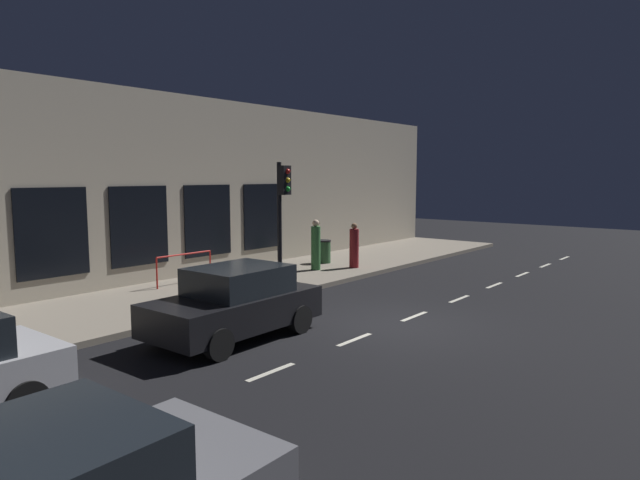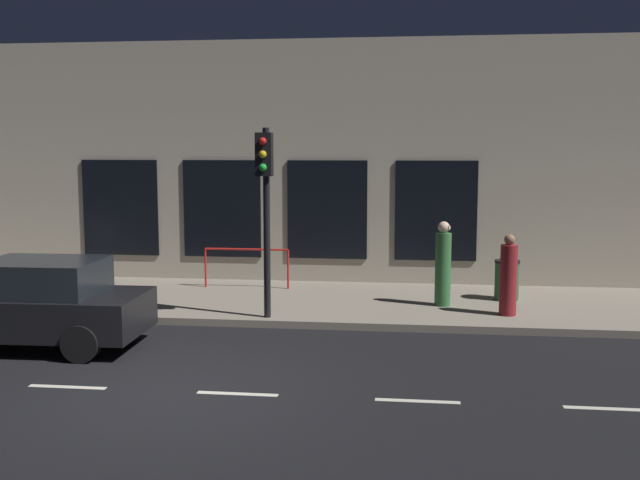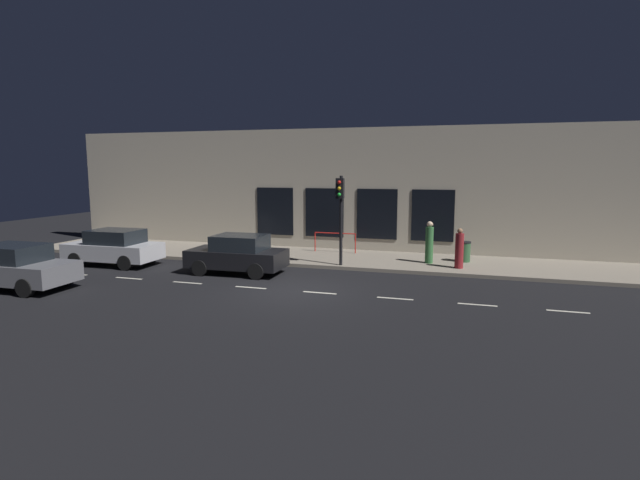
{
  "view_description": "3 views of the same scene",
  "coord_description": "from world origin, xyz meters",
  "px_view_note": "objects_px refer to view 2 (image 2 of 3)",
  "views": [
    {
      "loc": [
        -6.86,
        11.19,
        3.55
      ],
      "look_at": [
        2.18,
        0.12,
        1.9
      ],
      "focal_mm": 31.17,
      "sensor_mm": 36.0,
      "label": 1
    },
    {
      "loc": [
        -10.35,
        -3.47,
        3.57
      ],
      "look_at": [
        1.61,
        -2.01,
        2.08
      ],
      "focal_mm": 42.21,
      "sensor_mm": 36.0,
      "label": 2
    },
    {
      "loc": [
        -16.14,
        -5.98,
        4.27
      ],
      "look_at": [
        0.96,
        -0.72,
        1.7
      ],
      "focal_mm": 28.22,
      "sensor_mm": 36.0,
      "label": 3
    }
  ],
  "objects_px": {
    "pedestrian_0": "(443,266)",
    "pedestrian_1": "(508,278)",
    "trash_bin": "(507,280)",
    "traffic_light": "(265,187)",
    "parked_car_2": "(37,304)"
  },
  "relations": [
    {
      "from": "traffic_light",
      "to": "trash_bin",
      "type": "bearing_deg",
      "value": -63.62
    },
    {
      "from": "pedestrian_0",
      "to": "parked_car_2",
      "type": "bearing_deg",
      "value": -34.08
    },
    {
      "from": "pedestrian_0",
      "to": "pedestrian_1",
      "type": "relative_size",
      "value": 1.1
    },
    {
      "from": "pedestrian_1",
      "to": "trash_bin",
      "type": "xyz_separation_m",
      "value": [
        1.58,
        -0.17,
        -0.32
      ]
    },
    {
      "from": "traffic_light",
      "to": "parked_car_2",
      "type": "relative_size",
      "value": 0.96
    },
    {
      "from": "pedestrian_0",
      "to": "traffic_light",
      "type": "bearing_deg",
      "value": -36.02
    },
    {
      "from": "parked_car_2",
      "to": "pedestrian_0",
      "type": "distance_m",
      "value": 8.24
    },
    {
      "from": "pedestrian_0",
      "to": "pedestrian_1",
      "type": "height_order",
      "value": "pedestrian_0"
    },
    {
      "from": "traffic_light",
      "to": "parked_car_2",
      "type": "distance_m",
      "value": 4.74
    },
    {
      "from": "pedestrian_0",
      "to": "pedestrian_1",
      "type": "xyz_separation_m",
      "value": [
        -0.79,
        -1.29,
        -0.09
      ]
    },
    {
      "from": "traffic_light",
      "to": "pedestrian_0",
      "type": "bearing_deg",
      "value": -64.61
    },
    {
      "from": "traffic_light",
      "to": "trash_bin",
      "type": "distance_m",
      "value": 6.01
    },
    {
      "from": "traffic_light",
      "to": "pedestrian_0",
      "type": "height_order",
      "value": "traffic_light"
    },
    {
      "from": "pedestrian_1",
      "to": "parked_car_2",
      "type": "bearing_deg",
      "value": -137.22
    },
    {
      "from": "pedestrian_1",
      "to": "trash_bin",
      "type": "height_order",
      "value": "pedestrian_1"
    }
  ]
}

